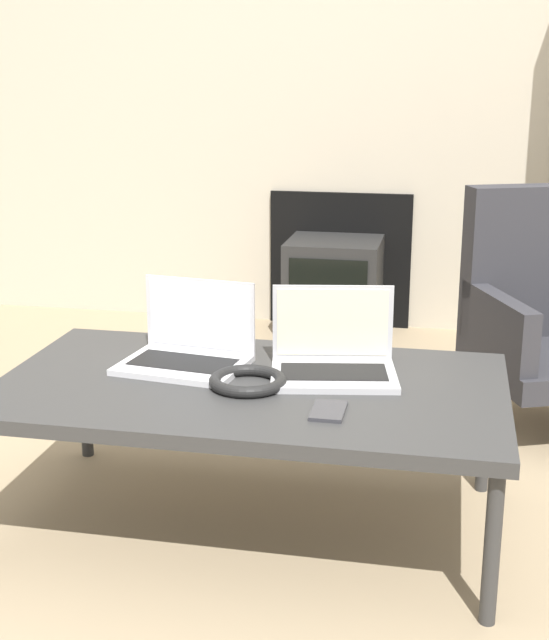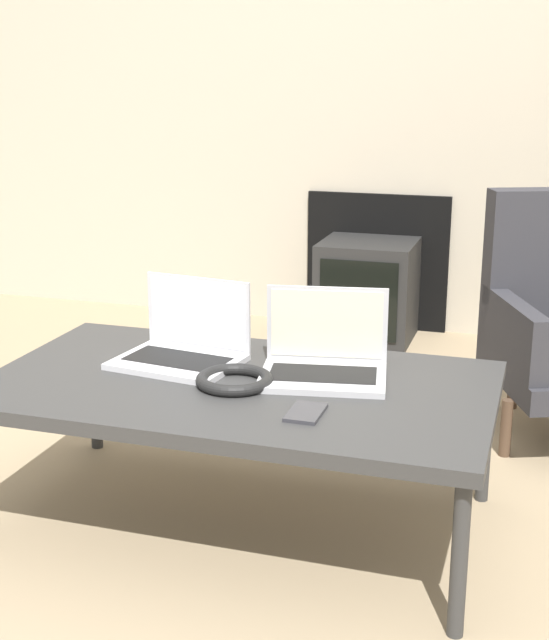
% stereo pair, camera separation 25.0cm
% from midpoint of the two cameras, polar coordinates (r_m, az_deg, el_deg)
% --- Properties ---
extents(ground_plane, '(14.00, 14.00, 0.00)m').
position_cam_midpoint_polar(ground_plane, '(2.28, -0.39, -14.79)').
color(ground_plane, '#998466').
extents(wall_back, '(7.00, 0.08, 2.60)m').
position_cam_midpoint_polar(wall_back, '(4.06, 9.36, 17.45)').
color(wall_back, '#B7AD99').
rests_on(wall_back, ground_plane).
extents(table, '(1.28, 0.73, 0.40)m').
position_cam_midpoint_polar(table, '(2.26, 0.89, -4.67)').
color(table, '#333333').
rests_on(table, ground_plane).
extents(laptop_left, '(0.35, 0.28, 0.22)m').
position_cam_midpoint_polar(laptop_left, '(2.40, -2.82, -1.63)').
color(laptop_left, silver).
rests_on(laptop_left, table).
extents(laptop_right, '(0.35, 0.29, 0.22)m').
position_cam_midpoint_polar(laptop_right, '(2.30, 6.33, -2.50)').
color(laptop_right, '#B2B2B7').
rests_on(laptop_right, table).
extents(headphones, '(0.19, 0.19, 0.03)m').
position_cam_midpoint_polar(headphones, '(2.22, 0.64, -3.90)').
color(headphones, black).
rests_on(headphones, table).
extents(phone, '(0.08, 0.12, 0.01)m').
position_cam_midpoint_polar(phone, '(2.05, 5.55, -5.94)').
color(phone, '#333338').
rests_on(phone, table).
extents(tv, '(0.41, 0.38, 0.44)m').
position_cam_midpoint_polar(tv, '(3.94, 7.78, 1.86)').
color(tv, black).
rests_on(tv, ground_plane).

